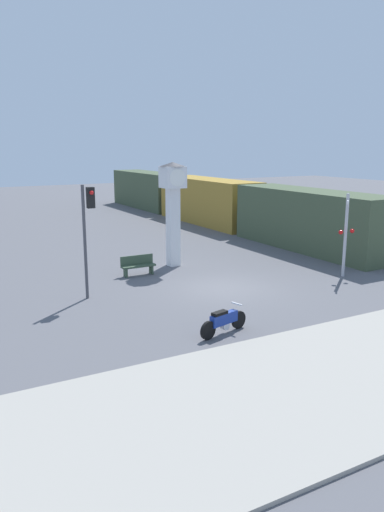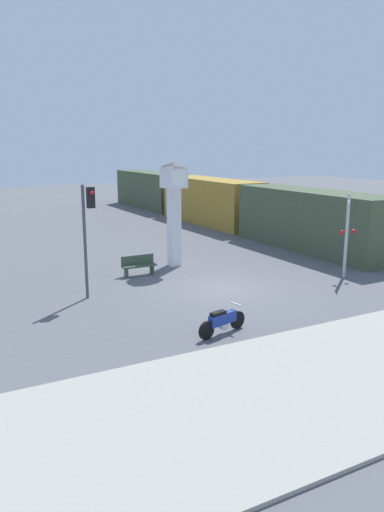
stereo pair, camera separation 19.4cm
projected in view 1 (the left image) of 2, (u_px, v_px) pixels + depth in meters
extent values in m
plane|color=#56565B|center=(223.00, 288.00, 20.99)|extent=(120.00, 120.00, 0.00)
cylinder|color=black|center=(239.00, 320.00, 16.34)|extent=(0.60, 0.24, 0.59)
cylinder|color=black|center=(208.00, 330.00, 15.39)|extent=(0.60, 0.24, 0.59)
cube|color=navy|center=(224.00, 318.00, 15.82)|extent=(1.10, 0.48, 0.35)
cube|color=black|center=(220.00, 313.00, 15.64)|extent=(0.59, 0.36, 0.10)
cylinder|color=silver|center=(225.00, 325.00, 15.90)|extent=(0.32, 0.26, 0.28)
cube|color=silver|center=(237.00, 304.00, 16.14)|extent=(0.16, 0.43, 0.04)
cube|color=white|center=(173.00, 227.00, 24.58)|extent=(0.54, 0.54, 3.87)
cube|color=white|center=(173.00, 177.00, 24.05)|extent=(1.03, 1.03, 1.03)
cylinder|color=white|center=(178.00, 178.00, 23.60)|extent=(0.83, 0.02, 0.83)
cone|color=#333338|center=(173.00, 164.00, 23.92)|extent=(1.24, 1.24, 0.20)
cube|color=#425138|center=(311.00, 220.00, 28.66)|extent=(2.80, 10.92, 3.40)
cube|color=olive|center=(208.00, 201.00, 38.50)|extent=(2.80, 10.92, 3.40)
cube|color=#425138|center=(148.00, 190.00, 48.35)|extent=(2.80, 10.92, 3.40)
cylinder|color=#47474C|center=(85.00, 243.00, 19.16)|extent=(0.12, 0.12, 4.44)
cube|color=black|center=(91.00, 198.00, 18.93)|extent=(0.28, 0.24, 0.80)
sphere|color=red|center=(92.00, 193.00, 18.76)|extent=(0.16, 0.16, 0.16)
cylinder|color=#B7B7BC|center=(345.00, 236.00, 22.54)|extent=(0.14, 0.14, 3.80)
cube|color=white|center=(348.00, 201.00, 22.20)|extent=(0.82, 0.82, 0.14)
sphere|color=red|center=(341.00, 232.00, 22.29)|extent=(0.20, 0.20, 0.20)
sphere|color=red|center=(352.00, 231.00, 22.62)|extent=(0.20, 0.20, 0.20)
cube|color=#384C38|center=(138.00, 266.00, 22.99)|extent=(1.60, 0.44, 0.08)
cube|color=#384C38|center=(137.00, 260.00, 23.10)|extent=(1.60, 0.06, 0.44)
cube|color=#384C38|center=(126.00, 273.00, 22.74)|extent=(0.08, 0.35, 0.41)
cube|color=#384C38|center=(151.00, 269.00, 23.35)|extent=(0.08, 0.35, 0.41)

